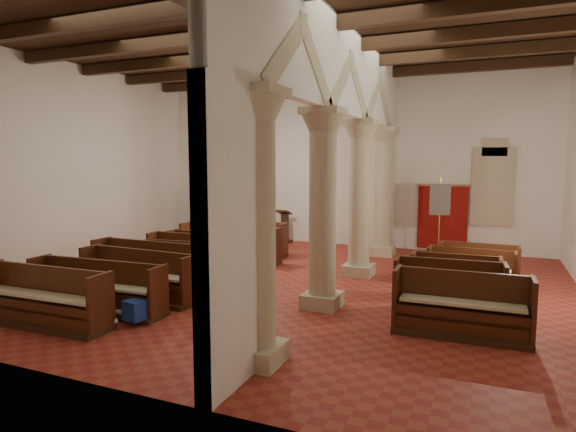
% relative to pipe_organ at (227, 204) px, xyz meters
% --- Properties ---
extents(floor, '(14.00, 14.00, 0.00)m').
position_rel_pipe_organ_xyz_m(floor, '(4.50, -5.50, -1.37)').
color(floor, maroon).
rests_on(floor, ground).
extents(ceiling, '(14.00, 14.00, 0.00)m').
position_rel_pipe_organ_xyz_m(ceiling, '(4.50, -5.50, 4.63)').
color(ceiling, '#311F10').
rests_on(ceiling, wall_back).
extents(wall_back, '(14.00, 0.02, 6.00)m').
position_rel_pipe_organ_xyz_m(wall_back, '(4.50, 0.50, 1.63)').
color(wall_back, white).
rests_on(wall_back, floor).
extents(wall_front, '(14.00, 0.02, 6.00)m').
position_rel_pipe_organ_xyz_m(wall_front, '(4.50, -11.50, 1.63)').
color(wall_front, white).
rests_on(wall_front, floor).
extents(wall_left, '(0.02, 12.00, 6.00)m').
position_rel_pipe_organ_xyz_m(wall_left, '(-2.50, -5.50, 1.63)').
color(wall_left, white).
rests_on(wall_left, floor).
extents(ceiling_beams, '(13.80, 11.80, 0.30)m').
position_rel_pipe_organ_xyz_m(ceiling_beams, '(4.50, -5.50, 4.45)').
color(ceiling_beams, '#32200F').
rests_on(ceiling_beams, wall_back).
extents(arcade, '(0.90, 11.90, 6.00)m').
position_rel_pipe_organ_xyz_m(arcade, '(6.30, -5.50, 2.19)').
color(arcade, tan).
rests_on(arcade, floor).
extents(window_back, '(1.00, 0.03, 2.20)m').
position_rel_pipe_organ_xyz_m(window_back, '(9.50, 0.48, 0.83)').
color(window_back, '#2C644C').
rests_on(window_back, wall_back).
extents(pipe_organ, '(2.10, 0.85, 4.40)m').
position_rel_pipe_organ_xyz_m(pipe_organ, '(0.00, 0.00, 0.00)').
color(pipe_organ, '#32200F').
rests_on(pipe_organ, floor).
extents(lectern, '(0.54, 0.55, 1.24)m').
position_rel_pipe_organ_xyz_m(lectern, '(2.46, -0.01, -0.86)').
color(lectern, '#321E10').
rests_on(lectern, floor).
extents(dossal_curtain, '(1.80, 0.07, 2.17)m').
position_rel_pipe_organ_xyz_m(dossal_curtain, '(8.00, 0.42, -0.21)').
color(dossal_curtain, '#9C1211').
rests_on(dossal_curtain, floor).
extents(processional_banner, '(0.57, 0.73, 2.55)m').
position_rel_pipe_organ_xyz_m(processional_banner, '(8.10, -1.76, -0.55)').
color(processional_banner, '#32200F').
rests_on(processional_banner, floor).
extents(hymnal_box_a, '(0.41, 0.36, 0.36)m').
position_rel_pipe_organ_xyz_m(hymnal_box_a, '(3.45, -9.38, -1.09)').
color(hymnal_box_a, navy).
rests_on(hymnal_box_a, floor).
extents(hymnal_box_b, '(0.41, 0.37, 0.34)m').
position_rel_pipe_organ_xyz_m(hymnal_box_b, '(3.44, -7.84, -1.10)').
color(hymnal_box_b, navy).
rests_on(hymnal_box_b, floor).
extents(hymnal_box_c, '(0.44, 0.40, 0.36)m').
position_rel_pipe_organ_xyz_m(hymnal_box_c, '(3.64, -5.70, -1.09)').
color(hymnal_box_c, navy).
rests_on(hymnal_box_c, floor).
extents(tube_heater_a, '(0.90, 0.10, 0.09)m').
position_rel_pipe_organ_xyz_m(tube_heater_a, '(3.14, -9.28, -1.21)').
color(tube_heater_a, silver).
rests_on(tube_heater_a, floor).
extents(tube_heater_b, '(0.86, 0.32, 0.09)m').
position_rel_pipe_organ_xyz_m(tube_heater_b, '(2.89, -9.59, -1.21)').
color(tube_heater_b, white).
rests_on(tube_heater_b, floor).
extents(nave_pew_0, '(2.85, 0.78, 1.08)m').
position_rel_pipe_organ_xyz_m(nave_pew_0, '(1.89, -10.04, -1.01)').
color(nave_pew_0, '#32200F').
rests_on(nave_pew_0, floor).
extents(nave_pew_1, '(3.04, 0.83, 1.04)m').
position_rel_pipe_organ_xyz_m(nave_pew_1, '(2.22, -9.05, -1.03)').
color(nave_pew_1, '#32200F').
rests_on(nave_pew_1, floor).
extents(nave_pew_2, '(2.93, 0.87, 1.08)m').
position_rel_pipe_organ_xyz_m(nave_pew_2, '(2.37, -7.99, -1.02)').
color(nave_pew_2, '#32200F').
rests_on(nave_pew_2, floor).
extents(nave_pew_3, '(3.42, 0.79, 1.13)m').
position_rel_pipe_organ_xyz_m(nave_pew_3, '(2.32, -7.27, -1.00)').
color(nave_pew_3, '#32200F').
rests_on(nave_pew_3, floor).
extents(nave_pew_4, '(2.50, 0.80, 0.96)m').
position_rel_pipe_organ_xyz_m(nave_pew_4, '(2.29, -6.12, -1.05)').
color(nave_pew_4, '#32200F').
rests_on(nave_pew_4, floor).
extents(nave_pew_5, '(3.11, 0.80, 1.03)m').
position_rel_pipe_organ_xyz_m(nave_pew_5, '(2.25, -5.33, -1.03)').
color(nave_pew_5, '#32200F').
rests_on(nave_pew_5, floor).
extents(nave_pew_6, '(2.64, 0.82, 1.02)m').
position_rel_pipe_organ_xyz_m(nave_pew_6, '(2.14, -4.80, -1.03)').
color(nave_pew_6, '#32200F').
rests_on(nave_pew_6, floor).
extents(nave_pew_7, '(3.29, 0.87, 1.09)m').
position_rel_pipe_organ_xyz_m(nave_pew_7, '(2.20, -3.68, -1.01)').
color(nave_pew_7, '#32200F').
rests_on(nave_pew_7, floor).
extents(nave_pew_8, '(2.79, 0.75, 1.10)m').
position_rel_pipe_organ_xyz_m(nave_pew_8, '(2.19, -2.67, -1.01)').
color(nave_pew_8, '#32200F').
rests_on(nave_pew_8, floor).
extents(aisle_pew_0, '(2.29, 0.78, 1.11)m').
position_rel_pipe_organ_xyz_m(aisle_pew_0, '(9.05, -7.63, -1.00)').
color(aisle_pew_0, '#32200F').
rests_on(aisle_pew_0, floor).
extents(aisle_pew_1, '(2.10, 0.86, 1.11)m').
position_rel_pipe_organ_xyz_m(aisle_pew_1, '(8.76, -6.61, -1.00)').
color(aisle_pew_1, '#32200F').
rests_on(aisle_pew_1, floor).
extents(aisle_pew_2, '(1.82, 0.69, 1.04)m').
position_rel_pipe_organ_xyz_m(aisle_pew_2, '(8.82, -5.59, -1.02)').
color(aisle_pew_2, '#32200F').
rests_on(aisle_pew_2, floor).
extents(aisle_pew_3, '(1.98, 0.77, 0.98)m').
position_rel_pipe_organ_xyz_m(aisle_pew_3, '(9.08, -4.43, -1.04)').
color(aisle_pew_3, '#32200F').
rests_on(aisle_pew_3, floor).
extents(aisle_pew_4, '(1.87, 0.75, 1.01)m').
position_rel_pipe_organ_xyz_m(aisle_pew_4, '(9.25, -3.75, -1.03)').
color(aisle_pew_4, '#32200F').
rests_on(aisle_pew_4, floor).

